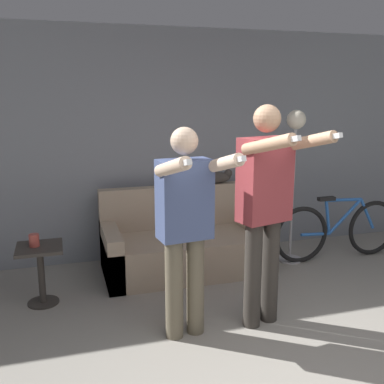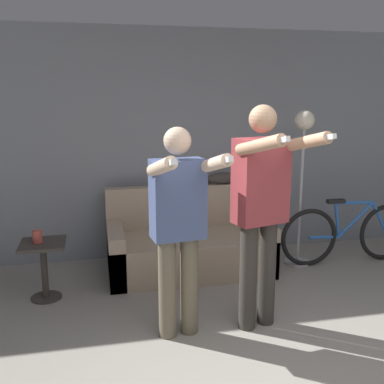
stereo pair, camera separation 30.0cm
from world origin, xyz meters
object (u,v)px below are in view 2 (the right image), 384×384
Objects in this scene: cat at (223,178)px; side_table at (44,259)px; couch at (188,246)px; person_right at (261,203)px; bicycle at (348,233)px; cup at (37,237)px; floor_lamp at (303,149)px; person_left at (179,220)px.

cat reaches higher than side_table.
person_right is at bearing -76.77° from couch.
cat reaches higher than bicycle.
side_table is at bearing -15.11° from cup.
person_right is at bearing -26.98° from cup.
person_right is 2.07m from cup.
cat is 1.53m from bicycle.
side_table is (-2.70, -0.34, -0.91)m from floor_lamp.
floor_lamp reaches higher than person_left.
side_table is 3.26m from bicycle.
bicycle is (1.32, -0.50, -0.60)m from cat.
cat is 0.94m from floor_lamp.
side_table is at bearing -172.90° from floor_lamp.
cat is at bearing 69.17° from person_right.
cup is at bearing 137.96° from person_right.
person_left is 3.00× the size of side_table.
floor_lamp reaches higher than bicycle.
side_table is 0.22m from cup.
floor_lamp is 15.05× the size of cup.
cup is (-1.80, 0.92, -0.44)m from person_right.
person_left is 2.05m from floor_lamp.
bicycle is at bearing -20.58° from cat.
bicycle is (3.25, 0.23, -0.04)m from side_table.
couch reaches higher than bicycle.
floor_lamp reaches higher than side_table.
person_left reaches higher than couch.
cup is (-1.14, 0.92, -0.34)m from person_left.
couch is 0.95× the size of person_right.
bicycle is (1.80, -0.18, 0.07)m from couch.
cup is at bearing -164.83° from couch.
person_left is at bearing -38.80° from cup.
couch is 15.09× the size of cup.
couch is 1.51m from side_table.
person_right is (0.66, 0.00, 0.10)m from person_left.
person_right is 1.65m from cat.
person_left reaches higher than side_table.
bicycle is at bearing 4.10° from side_table.
person_right reaches higher than side_table.
cat is at bearing 56.61° from person_left.
cat is 0.31× the size of bicycle.
person_right is 2.09m from side_table.
side_table is at bearing -164.05° from couch.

